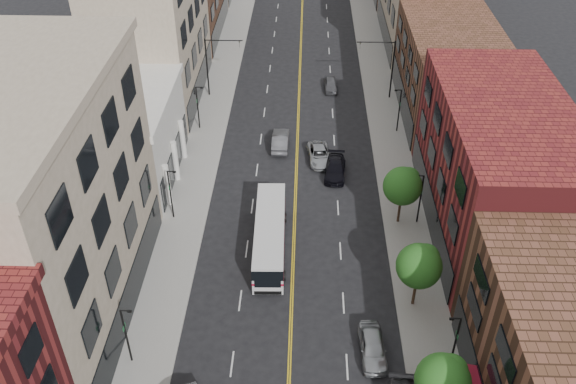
# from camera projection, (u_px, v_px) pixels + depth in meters

# --- Properties ---
(sidewalk_left) EXTENTS (4.00, 110.00, 0.15)m
(sidewalk_left) POSITION_uv_depth(u_px,v_px,m) (202.00, 152.00, 64.21)
(sidewalk_left) COLOR gray
(sidewalk_left) RESTS_ON ground
(sidewalk_right) EXTENTS (4.00, 110.00, 0.15)m
(sidewalk_right) POSITION_uv_depth(u_px,v_px,m) (392.00, 156.00, 63.71)
(sidewalk_right) COLOR gray
(sidewalk_right) RESTS_ON ground
(bldg_l_tanoffice) EXTENTS (10.00, 22.00, 18.00)m
(bldg_l_tanoffice) POSITION_uv_depth(u_px,v_px,m) (42.00, 214.00, 41.39)
(bldg_l_tanoffice) COLOR gray
(bldg_l_tanoffice) RESTS_ON ground
(bldg_l_white) EXTENTS (10.00, 14.00, 8.00)m
(bldg_l_white) POSITION_uv_depth(u_px,v_px,m) (121.00, 139.00, 58.84)
(bldg_l_white) COLOR silver
(bldg_l_white) RESTS_ON ground
(bldg_l_far_a) EXTENTS (10.00, 20.00, 18.00)m
(bldg_l_far_a) POSITION_uv_depth(u_px,v_px,m) (151.00, 24.00, 69.56)
(bldg_l_far_a) COLOR gray
(bldg_l_far_a) RESTS_ON ground
(bldg_r_mid) EXTENTS (10.00, 22.00, 12.00)m
(bldg_r_mid) POSITION_uv_depth(u_px,v_px,m) (497.00, 169.00, 51.17)
(bldg_r_mid) COLOR maroon
(bldg_r_mid) RESTS_ON ground
(bldg_r_far_a) EXTENTS (10.00, 20.00, 10.00)m
(bldg_r_far_a) POSITION_uv_depth(u_px,v_px,m) (450.00, 72.00, 68.67)
(bldg_r_far_a) COLOR #543421
(bldg_r_far_a) RESTS_ON ground
(tree_r_1) EXTENTS (3.40, 3.40, 5.59)m
(tree_r_1) POSITION_uv_depth(u_px,v_px,m) (444.00, 379.00, 36.43)
(tree_r_1) COLOR black
(tree_r_1) RESTS_ON sidewalk_right
(tree_r_2) EXTENTS (3.40, 3.40, 5.59)m
(tree_r_2) POSITION_uv_depth(u_px,v_px,m) (420.00, 265.00, 44.48)
(tree_r_2) COLOR black
(tree_r_2) RESTS_ON sidewalk_right
(tree_r_3) EXTENTS (3.40, 3.40, 5.59)m
(tree_r_3) POSITION_uv_depth(u_px,v_px,m) (404.00, 185.00, 52.53)
(tree_r_3) COLOR black
(tree_r_3) RESTS_ON sidewalk_right
(lamp_l_1) EXTENTS (0.81, 0.55, 5.05)m
(lamp_l_1) POSITION_uv_depth(u_px,v_px,m) (126.00, 333.00, 40.79)
(lamp_l_1) COLOR black
(lamp_l_1) RESTS_ON sidewalk_left
(lamp_l_2) EXTENTS (0.81, 0.55, 5.05)m
(lamp_l_2) POSITION_uv_depth(u_px,v_px,m) (171.00, 192.00, 53.67)
(lamp_l_2) COLOR black
(lamp_l_2) RESTS_ON sidewalk_left
(lamp_l_3) EXTENTS (0.81, 0.55, 5.05)m
(lamp_l_3) POSITION_uv_depth(u_px,v_px,m) (198.00, 105.00, 66.55)
(lamp_l_3) COLOR black
(lamp_l_3) RESTS_ON sidewalk_left
(lamp_r_1) EXTENTS (0.81, 0.55, 5.05)m
(lamp_r_1) POSITION_uv_depth(u_px,v_px,m) (455.00, 341.00, 40.24)
(lamp_r_1) COLOR black
(lamp_r_1) RESTS_ON sidewalk_right
(lamp_r_2) EXTENTS (0.81, 0.55, 5.05)m
(lamp_r_2) POSITION_uv_depth(u_px,v_px,m) (420.00, 196.00, 53.12)
(lamp_r_2) COLOR black
(lamp_r_2) RESTS_ON sidewalk_right
(lamp_r_3) EXTENTS (0.81, 0.55, 5.05)m
(lamp_r_3) POSITION_uv_depth(u_px,v_px,m) (399.00, 108.00, 66.00)
(lamp_r_3) COLOR black
(lamp_r_3) RESTS_ON sidewalk_right
(signal_mast_left) EXTENTS (4.49, 0.18, 7.20)m
(signal_mast_left) POSITION_uv_depth(u_px,v_px,m) (213.00, 60.00, 71.98)
(signal_mast_left) COLOR black
(signal_mast_left) RESTS_ON sidewalk_left
(signal_mast_right) EXTENTS (4.49, 0.18, 7.20)m
(signal_mast_right) POSITION_uv_depth(u_px,v_px,m) (387.00, 63.00, 71.46)
(signal_mast_right) COLOR black
(signal_mast_right) RESTS_ON sidewalk_right
(city_bus) EXTENTS (2.91, 11.29, 2.89)m
(city_bus) POSITION_uv_depth(u_px,v_px,m) (270.00, 234.00, 51.04)
(city_bus) COLOR silver
(city_bus) RESTS_ON ground
(car_parked_far) EXTENTS (2.05, 4.59, 1.53)m
(car_parked_far) POSITION_uv_depth(u_px,v_px,m) (373.00, 347.00, 42.60)
(car_parked_far) COLOR #9C9FA3
(car_parked_far) RESTS_ON ground
(car_lane_behind) EXTENTS (1.73, 4.85, 1.59)m
(car_lane_behind) POSITION_uv_depth(u_px,v_px,m) (280.00, 140.00, 64.79)
(car_lane_behind) COLOR #525358
(car_lane_behind) RESTS_ON ground
(car_lane_a) EXTENTS (2.38, 5.07, 1.43)m
(car_lane_a) POSITION_uv_depth(u_px,v_px,m) (335.00, 169.00, 60.61)
(car_lane_a) COLOR black
(car_lane_a) RESTS_ON ground
(car_lane_b) EXTENTS (2.83, 5.15, 1.37)m
(car_lane_b) POSITION_uv_depth(u_px,v_px,m) (319.00, 155.00, 62.74)
(car_lane_b) COLOR #A2A6AA
(car_lane_b) RESTS_ON ground
(car_lane_c) EXTENTS (1.64, 3.91, 1.32)m
(car_lane_c) POSITION_uv_depth(u_px,v_px,m) (331.00, 85.00, 75.68)
(car_lane_c) COLOR #525258
(car_lane_c) RESTS_ON ground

